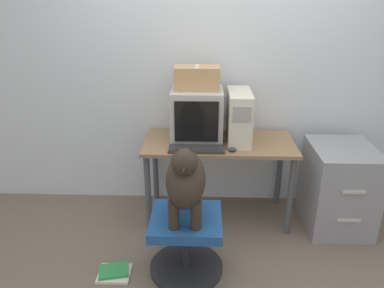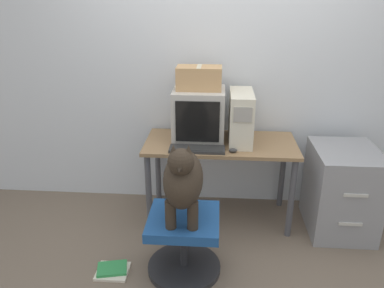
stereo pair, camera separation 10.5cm
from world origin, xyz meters
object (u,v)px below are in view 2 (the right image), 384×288
(dog, at_px, (183,179))
(keyboard, at_px, (197,149))
(crt_monitor, at_px, (199,114))
(pc_tower, at_px, (241,117))
(filing_cabinet, at_px, (341,190))
(cardboard_box, at_px, (199,78))
(office_chair, at_px, (184,241))
(book_stack_floor, at_px, (112,270))

(dog, bearing_deg, keyboard, 83.74)
(crt_monitor, relative_size, pc_tower, 0.96)
(crt_monitor, bearing_deg, pc_tower, -7.74)
(crt_monitor, bearing_deg, filing_cabinet, -7.76)
(dog, xyz_separation_m, cardboard_box, (0.06, 0.82, 0.49))
(office_chair, distance_m, dog, 0.51)
(office_chair, bearing_deg, keyboard, 83.51)
(pc_tower, relative_size, dog, 0.76)
(office_chair, height_order, dog, dog)
(dog, relative_size, filing_cabinet, 0.81)
(office_chair, xyz_separation_m, dog, (0.00, -0.02, 0.51))
(crt_monitor, height_order, filing_cabinet, crt_monitor)
(crt_monitor, bearing_deg, book_stack_floor, -123.53)
(book_stack_floor, bearing_deg, office_chair, 7.89)
(crt_monitor, height_order, keyboard, crt_monitor)
(office_chair, distance_m, cardboard_box, 1.28)
(pc_tower, bearing_deg, office_chair, -118.38)
(crt_monitor, distance_m, pc_tower, 0.35)
(crt_monitor, distance_m, filing_cabinet, 1.34)
(pc_tower, bearing_deg, keyboard, -146.76)
(pc_tower, bearing_deg, dog, -117.75)
(keyboard, xyz_separation_m, dog, (-0.06, -0.54, 0.02))
(keyboard, distance_m, cardboard_box, 0.58)
(keyboard, height_order, dog, dog)
(dog, height_order, cardboard_box, cardboard_box)
(pc_tower, height_order, keyboard, pc_tower)
(pc_tower, distance_m, filing_cabinet, 1.04)
(pc_tower, relative_size, book_stack_floor, 1.87)
(cardboard_box, distance_m, book_stack_floor, 1.61)
(pc_tower, height_order, book_stack_floor, pc_tower)
(crt_monitor, height_order, pc_tower, crt_monitor)
(crt_monitor, distance_m, office_chair, 1.05)
(crt_monitor, xyz_separation_m, cardboard_box, (0.00, 0.00, 0.31))
(dog, distance_m, filing_cabinet, 1.47)
(keyboard, height_order, filing_cabinet, keyboard)
(crt_monitor, xyz_separation_m, keyboard, (0.00, -0.27, -0.20))
(keyboard, bearing_deg, cardboard_box, 90.63)
(office_chair, relative_size, filing_cabinet, 0.74)
(office_chair, bearing_deg, filing_cabinet, 26.62)
(filing_cabinet, bearing_deg, office_chair, -153.38)
(crt_monitor, height_order, cardboard_box, cardboard_box)
(dog, relative_size, cardboard_box, 1.62)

